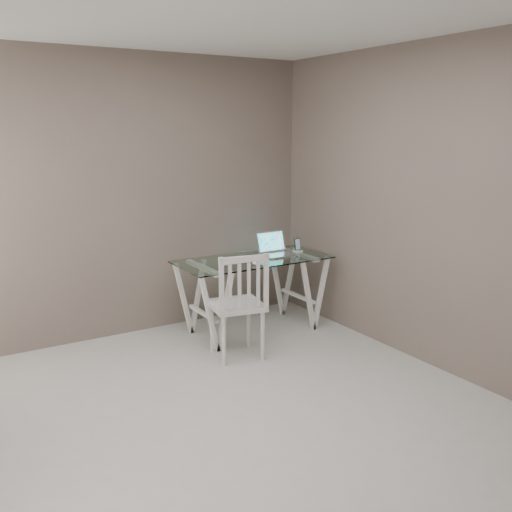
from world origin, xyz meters
The scene contains 7 objects.
room centered at (-0.06, 0.02, 1.72)m, with size 4.50×4.52×2.71m.
desk centered at (1.12, 1.63, 0.38)m, with size 1.50×0.70×0.75m.
chair centered at (0.66, 1.09, 0.53)m, with size 0.52×0.52×0.96m.
laptop centered at (1.42, 1.68, 0.80)m, with size 0.33×0.29×0.22m.
keyboard centered at (0.87, 1.57, 0.75)m, with size 0.27×0.12×0.01m, color silver.
mouse centered at (1.04, 1.40, 0.76)m, with size 0.12×0.07×0.04m, color white.
phone_dock centered at (1.68, 1.67, 0.78)m, with size 0.07×0.07×0.14m.
Camera 1 is at (-1.69, -3.01, 2.00)m, focal length 40.00 mm.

